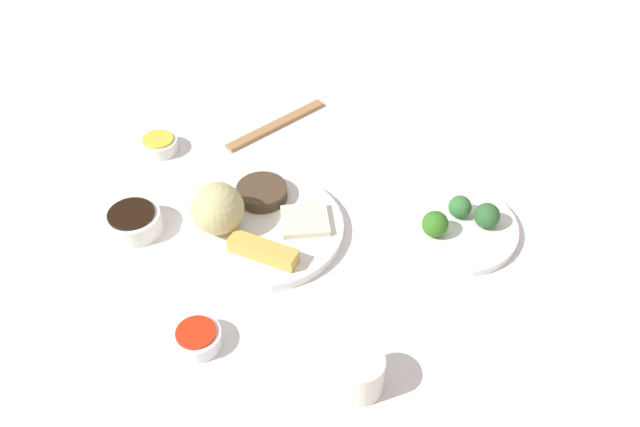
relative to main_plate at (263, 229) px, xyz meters
name	(u,v)px	position (x,y,z in m)	size (l,w,h in m)	color
tabletop	(264,236)	(0.00, 0.00, -0.02)	(2.20, 2.20, 0.02)	white
main_plate	(263,229)	(0.00, 0.00, 0.00)	(0.26, 0.26, 0.02)	white
rice_scoop	(218,208)	(0.01, -0.07, 0.05)	(0.08, 0.08, 0.08)	tan
spring_roll	(263,251)	(0.07, 0.01, 0.02)	(0.11, 0.03, 0.02)	gold
crab_rangoon_wonton	(305,221)	(-0.01, 0.07, 0.01)	(0.07, 0.08, 0.01)	beige
stir_fry_heap	(262,192)	(-0.07, -0.01, 0.02)	(0.09, 0.09, 0.02)	#463525
broccoli_plate	(452,227)	(-0.01, 0.31, 0.00)	(0.21, 0.21, 0.01)	white
broccoli_floret_0	(487,216)	(-0.01, 0.36, 0.03)	(0.04, 0.04, 0.04)	#2C5D2E
broccoli_floret_1	(460,207)	(-0.03, 0.32, 0.02)	(0.04, 0.04, 0.04)	#336E37
broccoli_floret_2	(435,224)	(0.01, 0.27, 0.03)	(0.04, 0.04, 0.04)	#34711F
soy_sauce_bowl	(133,224)	(0.00, -0.21, 0.01)	(0.09, 0.09, 0.03)	white
soy_sauce_bowl_liquid	(130,215)	(0.00, -0.21, 0.03)	(0.07, 0.07, 0.00)	black
sauce_ramekin_hot_mustard	(159,145)	(-0.21, -0.21, 0.00)	(0.07, 0.07, 0.02)	white
sauce_ramekin_hot_mustard_liquid	(158,139)	(-0.21, -0.21, 0.02)	(0.06, 0.06, 0.00)	yellow
sauce_ramekin_sweet_and_sour	(197,339)	(0.22, -0.07, 0.00)	(0.07, 0.07, 0.02)	white
sauce_ramekin_sweet_and_sour_liquid	(196,332)	(0.22, -0.07, 0.02)	(0.06, 0.06, 0.00)	red
teacup	(360,374)	(0.28, 0.15, 0.02)	(0.06, 0.06, 0.06)	white
chopsticks_pair	(275,125)	(-0.29, 0.00, 0.00)	(0.23, 0.02, 0.01)	#A37446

